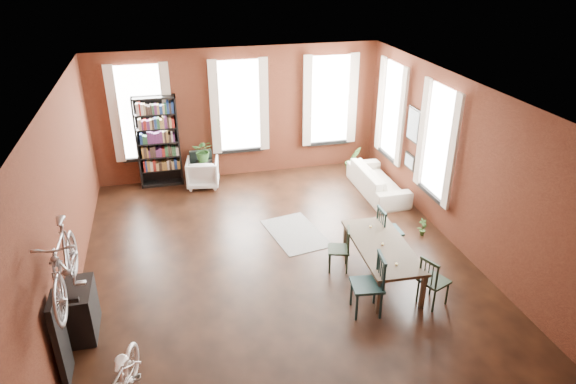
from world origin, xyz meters
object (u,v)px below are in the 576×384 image
object	(u,v)px
dining_table	(381,261)
plant_stand	(205,173)
cream_sofa	(378,177)
dining_chair_b	(339,249)
dining_chair_a	(367,285)
dining_chair_c	(434,281)
console_table	(81,311)
white_armchair	(203,171)
bicycle_floor	(114,362)
dining_chair_d	(389,231)
bookshelf	(158,142)

from	to	relation	value
dining_table	plant_stand	xyz separation A→B (m)	(-2.63, 4.68, -0.02)
plant_stand	cream_sofa	bearing A→B (deg)	-20.01
cream_sofa	dining_chair_b	bearing A→B (deg)	145.30
dining_chair_a	dining_chair_c	xyz separation A→B (m)	(1.14, -0.05, -0.07)
console_table	plant_stand	bearing A→B (deg)	65.02
white_armchair	console_table	bearing A→B (deg)	74.00
bicycle_floor	plant_stand	bearing A→B (deg)	90.36
white_armchair	plant_stand	distance (m)	0.11
dining_chair_d	cream_sofa	bearing A→B (deg)	-17.78
dining_chair_b	plant_stand	distance (m)	4.68
dining_chair_b	dining_chair_d	world-z (taller)	dining_chair_d
cream_sofa	console_table	size ratio (longest dim) A/B	2.60
dining_table	console_table	size ratio (longest dim) A/B	2.44
dining_chair_a	plant_stand	xyz separation A→B (m)	(-2.03, 5.49, -0.21)
dining_chair_a	white_armchair	size ratio (longest dim) A/B	1.35
dining_chair_b	cream_sofa	xyz separation A→B (m)	(1.94, 2.80, -0.00)
dining_chair_b	white_armchair	size ratio (longest dim) A/B	1.07
dining_chair_c	console_table	bearing A→B (deg)	60.93
dining_chair_a	dining_chair_b	bearing A→B (deg)	-170.71
dining_chair_a	bookshelf	world-z (taller)	bookshelf
white_armchair	cream_sofa	distance (m)	4.21
dining_table	dining_chair_d	xyz separation A→B (m)	(0.47, 0.74, 0.14)
dining_chair_d	console_table	xyz separation A→B (m)	(-5.40, -1.00, -0.07)
bookshelf	plant_stand	size ratio (longest dim) A/B	3.55
dining_chair_b	bookshelf	size ratio (longest dim) A/B	0.37
dining_chair_c	bookshelf	distance (m)	7.19
console_table	plant_stand	distance (m)	5.44
bicycle_floor	dining_chair_b	bearing A→B (deg)	48.75
bookshelf	bicycle_floor	xyz separation A→B (m)	(-0.63, -7.02, -0.15)
dining_chair_a	dining_chair_c	distance (m)	1.14
dining_chair_a	dining_chair_c	size ratio (longest dim) A/B	1.17
cream_sofa	bicycle_floor	xyz separation A→B (m)	(-5.58, -5.32, 0.54)
dining_chair_c	dining_table	bearing A→B (deg)	9.21
dining_chair_b	plant_stand	world-z (taller)	dining_chair_b
cream_sofa	console_table	world-z (taller)	cream_sofa
dining_chair_a	dining_chair_b	xyz separation A→B (m)	(-0.03, 1.26, -0.11)
dining_chair_a	console_table	distance (m)	4.36
plant_stand	white_armchair	bearing A→B (deg)	-126.99
cream_sofa	console_table	distance (m)	7.15
dining_chair_d	bookshelf	bearing A→B (deg)	45.04
dining_chair_a	cream_sofa	size ratio (longest dim) A/B	0.49
white_armchair	cream_sofa	bearing A→B (deg)	169.82
cream_sofa	bicycle_floor	distance (m)	7.73
console_table	dining_chair_d	bearing A→B (deg)	10.47
dining_table	console_table	world-z (taller)	console_table
dining_chair_b	console_table	size ratio (longest dim) A/B	1.02
dining_chair_d	bookshelf	xyz separation A→B (m)	(-4.12, 4.20, 0.63)
dining_table	bookshelf	distance (m)	6.19
dining_table	cream_sofa	xyz separation A→B (m)	(1.31, 3.25, 0.07)
dining_table	dining_chair_b	xyz separation A→B (m)	(-0.63, 0.45, 0.08)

